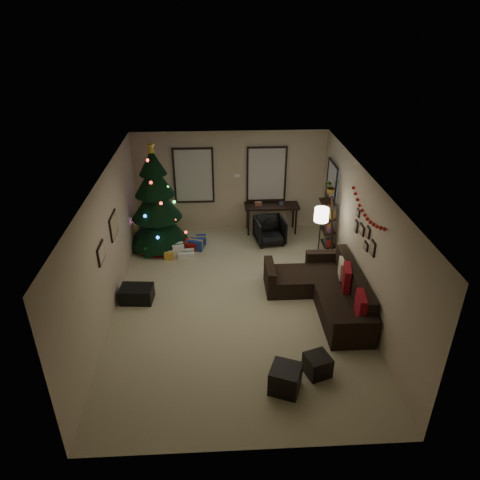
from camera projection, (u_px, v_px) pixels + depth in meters
name	position (u px, v px, depth m)	size (l,w,h in m)	color
floor	(237.00, 302.00, 9.35)	(7.00, 7.00, 0.00)	tan
ceiling	(236.00, 180.00, 8.08)	(7.00, 7.00, 0.00)	white
wall_back	(230.00, 182.00, 11.80)	(5.00, 5.00, 0.00)	#C1B093
wall_front	(250.00, 379.00, 5.64)	(5.00, 5.00, 0.00)	#C1B093
wall_left	(107.00, 249.00, 8.60)	(7.00, 7.00, 0.00)	#C1B093
wall_right	(363.00, 242.00, 8.84)	(7.00, 7.00, 0.00)	#C1B093
window_back_left	(194.00, 176.00, 11.64)	(1.05, 0.06, 1.50)	#728CB2
window_back_right	(266.00, 174.00, 11.73)	(1.05, 0.06, 1.50)	#728CB2
window_right_wall	(332.00, 188.00, 11.01)	(0.06, 0.90, 1.30)	#728CB2
christmas_tree	(156.00, 205.00, 10.95)	(1.49, 1.49, 2.77)	black
presents	(176.00, 247.00, 11.19)	(1.50, 1.01, 0.30)	maroon
sofa	(327.00, 291.00, 9.22)	(1.80, 2.63, 0.85)	black
pillow_red_a	(361.00, 306.00, 8.16)	(0.13, 0.49, 0.49)	maroon
pillow_red_b	(347.00, 278.00, 9.01)	(0.13, 0.49, 0.49)	maroon
pillow_cream	(342.00, 269.00, 9.33)	(0.11, 0.39, 0.39)	beige
ottoman_near	(285.00, 379.00, 7.16)	(0.46, 0.46, 0.44)	black
ottoman_far	(317.00, 365.00, 7.48)	(0.39, 0.39, 0.37)	black
desk	(272.00, 208.00, 11.92)	(1.44, 0.51, 0.78)	black
desk_chair	(270.00, 231.00, 11.50)	(0.67, 0.62, 0.68)	black
bookshelf	(329.00, 226.00, 10.70)	(0.30, 0.49, 1.67)	black
potted_plant	(331.00, 185.00, 10.38)	(0.42, 0.37, 0.47)	#4C4C4C
floor_lamp	(321.00, 219.00, 9.98)	(0.32, 0.32, 1.52)	black
art_map	(113.00, 226.00, 9.12)	(0.04, 0.60, 0.50)	black
art_abstract	(101.00, 253.00, 8.10)	(0.04, 0.45, 0.35)	black
gallery	(364.00, 234.00, 8.67)	(0.03, 1.25, 0.54)	black
garland	(367.00, 211.00, 8.41)	(0.08, 1.90, 0.30)	#A5140C
stocking_left	(225.00, 175.00, 11.76)	(0.20, 0.05, 0.36)	#990F0C
stocking_right	(237.00, 180.00, 11.82)	(0.20, 0.05, 0.36)	#990F0C
storage_bin	(137.00, 294.00, 9.33)	(0.66, 0.44, 0.33)	black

